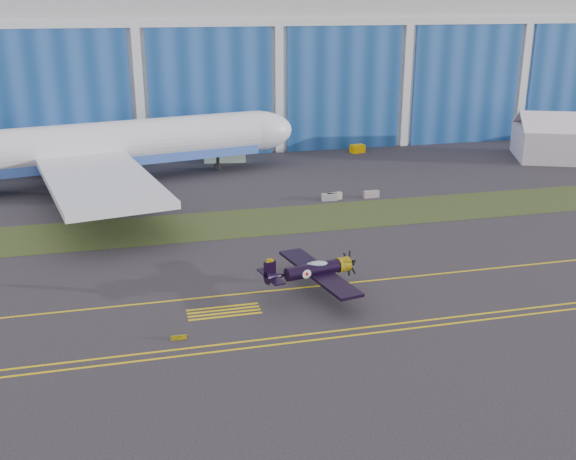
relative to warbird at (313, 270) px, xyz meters
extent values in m
plane|color=#302C32|center=(9.97, 6.32, -2.17)|extent=(260.00, 260.00, 0.00)
cube|color=#475128|center=(9.97, 20.32, -2.15)|extent=(260.00, 10.00, 0.02)
cube|color=silver|center=(9.97, 78.32, 12.83)|extent=(220.00, 45.00, 30.00)
cube|color=navy|center=(9.97, 55.52, 7.83)|extent=(220.00, 0.60, 20.00)
cube|color=silver|center=(9.97, 55.47, 18.43)|extent=(220.00, 0.70, 1.20)
cube|color=yellow|center=(9.97, 1.32, -2.16)|extent=(200.00, 0.20, 0.02)
cube|color=yellow|center=(9.97, -8.18, -2.16)|extent=(80.00, 0.20, 0.02)
cube|color=yellow|center=(9.97, -7.18, -2.16)|extent=(80.00, 0.20, 0.02)
cube|color=yellow|center=(-12.03, -5.68, -1.99)|extent=(1.20, 0.15, 0.35)
cube|color=silver|center=(0.19, 50.99, -0.78)|extent=(6.70, 3.50, 2.77)
cube|color=#F5B100|center=(22.36, 51.97, -1.51)|extent=(2.50, 1.88, 1.30)
cube|color=gray|center=(59.67, 51.51, -1.16)|extent=(3.71, 2.63, 2.01)
cube|color=#9D938A|center=(10.41, 26.80, -1.72)|extent=(2.07, 0.92, 0.90)
cube|color=#93949A|center=(9.69, 26.57, -1.72)|extent=(2.05, 0.81, 0.90)
cube|color=gray|center=(15.28, 26.52, -1.72)|extent=(2.00, 0.62, 0.90)
camera|label=1|loc=(-14.82, -51.26, 22.10)|focal=42.00mm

